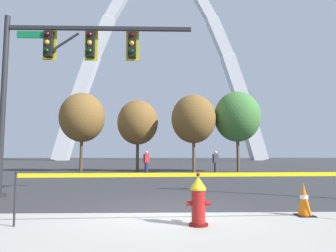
{
  "coord_description": "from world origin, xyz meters",
  "views": [
    {
      "loc": [
        -0.14,
        -7.14,
        1.34
      ],
      "look_at": [
        0.17,
        5.0,
        2.5
      ],
      "focal_mm": 32.18,
      "sensor_mm": 36.0,
      "label": 1
    }
  ],
  "objects_px": {
    "traffic_signal_gantry": "(58,67)",
    "pedestrian_walking_left": "(216,163)",
    "pedestrian_standing_center": "(146,163)",
    "traffic_cone_by_hydrant": "(304,200)",
    "monument_arch": "(161,72)",
    "fire_hydrant": "(198,201)"
  },
  "relations": [
    {
      "from": "monument_arch",
      "to": "pedestrian_walking_left",
      "type": "distance_m",
      "value": 56.15
    },
    {
      "from": "pedestrian_standing_center",
      "to": "pedestrian_walking_left",
      "type": "bearing_deg",
      "value": -4.15
    },
    {
      "from": "fire_hydrant",
      "to": "traffic_cone_by_hydrant",
      "type": "distance_m",
      "value": 2.58
    },
    {
      "from": "traffic_signal_gantry",
      "to": "pedestrian_standing_center",
      "type": "height_order",
      "value": "traffic_signal_gantry"
    },
    {
      "from": "fire_hydrant",
      "to": "pedestrian_walking_left",
      "type": "height_order",
      "value": "pedestrian_walking_left"
    },
    {
      "from": "monument_arch",
      "to": "pedestrian_standing_center",
      "type": "height_order",
      "value": "monument_arch"
    },
    {
      "from": "pedestrian_walking_left",
      "to": "pedestrian_standing_center",
      "type": "height_order",
      "value": "same"
    },
    {
      "from": "traffic_cone_by_hydrant",
      "to": "monument_arch",
      "type": "height_order",
      "value": "monument_arch"
    },
    {
      "from": "pedestrian_walking_left",
      "to": "pedestrian_standing_center",
      "type": "distance_m",
      "value": 4.42
    },
    {
      "from": "traffic_cone_by_hydrant",
      "to": "monument_arch",
      "type": "distance_m",
      "value": 68.01
    },
    {
      "from": "fire_hydrant",
      "to": "pedestrian_standing_center",
      "type": "height_order",
      "value": "pedestrian_standing_center"
    },
    {
      "from": "pedestrian_standing_center",
      "to": "traffic_cone_by_hydrant",
      "type": "bearing_deg",
      "value": -72.46
    },
    {
      "from": "fire_hydrant",
      "to": "pedestrian_walking_left",
      "type": "distance_m",
      "value": 13.6
    },
    {
      "from": "pedestrian_walking_left",
      "to": "traffic_cone_by_hydrant",
      "type": "bearing_deg",
      "value": -91.66
    },
    {
      "from": "pedestrian_walking_left",
      "to": "pedestrian_standing_center",
      "type": "bearing_deg",
      "value": 175.85
    },
    {
      "from": "traffic_signal_gantry",
      "to": "pedestrian_standing_center",
      "type": "distance_m",
      "value": 10.46
    },
    {
      "from": "pedestrian_standing_center",
      "to": "monument_arch",
      "type": "bearing_deg",
      "value": 88.87
    },
    {
      "from": "traffic_signal_gantry",
      "to": "traffic_cone_by_hydrant",
      "type": "bearing_deg",
      "value": -26.26
    },
    {
      "from": "traffic_signal_gantry",
      "to": "pedestrian_walking_left",
      "type": "distance_m",
      "value": 12.05
    },
    {
      "from": "fire_hydrant",
      "to": "pedestrian_standing_center",
      "type": "xyz_separation_m",
      "value": [
        -1.61,
        13.62,
        0.35
      ]
    },
    {
      "from": "traffic_cone_by_hydrant",
      "to": "traffic_signal_gantry",
      "type": "bearing_deg",
      "value": 153.74
    },
    {
      "from": "traffic_cone_by_hydrant",
      "to": "pedestrian_standing_center",
      "type": "height_order",
      "value": "pedestrian_standing_center"
    }
  ]
}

